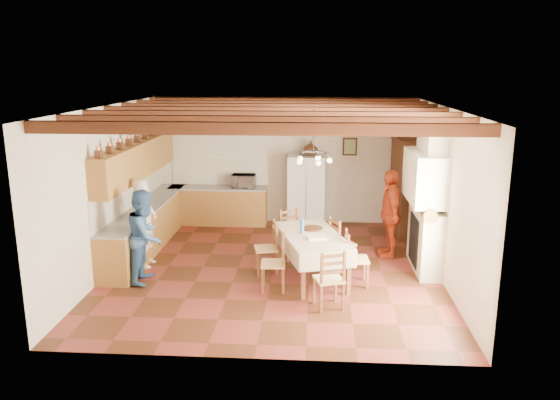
% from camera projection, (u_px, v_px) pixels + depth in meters
% --- Properties ---
extents(floor, '(6.00, 6.50, 0.02)m').
position_uv_depth(floor, '(274.00, 269.00, 10.20)').
color(floor, '#462212').
rests_on(floor, ground).
extents(ceiling, '(6.00, 6.50, 0.02)m').
position_uv_depth(ceiling, '(273.00, 106.00, 9.49)').
color(ceiling, white).
rests_on(ceiling, ground).
extents(wall_back, '(6.00, 0.02, 3.00)m').
position_uv_depth(wall_back, '(284.00, 160.00, 13.01)').
color(wall_back, beige).
rests_on(wall_back, ground).
extents(wall_front, '(6.00, 0.02, 3.00)m').
position_uv_depth(wall_front, '(253.00, 249.00, 6.69)').
color(wall_front, beige).
rests_on(wall_front, ground).
extents(wall_left, '(0.02, 6.50, 3.00)m').
position_uv_depth(wall_left, '(111.00, 188.00, 10.04)').
color(wall_left, beige).
rests_on(wall_left, ground).
extents(wall_right, '(0.02, 6.50, 3.00)m').
position_uv_depth(wall_right, '(443.00, 193.00, 9.65)').
color(wall_right, beige).
rests_on(wall_right, ground).
extents(ceiling_beams, '(6.00, 6.30, 0.16)m').
position_uv_depth(ceiling_beams, '(273.00, 112.00, 9.51)').
color(ceiling_beams, '#35180F').
rests_on(ceiling_beams, ground).
extents(lower_cabinets_left, '(0.60, 4.30, 0.86)m').
position_uv_depth(lower_cabinets_left, '(148.00, 228.00, 11.29)').
color(lower_cabinets_left, brown).
rests_on(lower_cabinets_left, ground).
extents(lower_cabinets_back, '(2.30, 0.60, 0.86)m').
position_uv_depth(lower_cabinets_back, '(219.00, 206.00, 13.06)').
color(lower_cabinets_back, brown).
rests_on(lower_cabinets_back, ground).
extents(countertop_left, '(0.62, 4.30, 0.04)m').
position_uv_depth(countertop_left, '(146.00, 207.00, 11.18)').
color(countertop_left, slate).
rests_on(countertop_left, lower_cabinets_left).
extents(countertop_back, '(2.34, 0.62, 0.04)m').
position_uv_depth(countertop_back, '(218.00, 188.00, 12.95)').
color(countertop_back, slate).
rests_on(countertop_back, lower_cabinets_back).
extents(backsplash_left, '(0.03, 4.30, 0.60)m').
position_uv_depth(backsplash_left, '(132.00, 191.00, 11.13)').
color(backsplash_left, silver).
rests_on(backsplash_left, ground).
extents(backsplash_back, '(2.30, 0.03, 0.60)m').
position_uv_depth(backsplash_back, '(220.00, 172.00, 13.15)').
color(backsplash_back, silver).
rests_on(backsplash_back, ground).
extents(upper_cabinets, '(0.35, 4.20, 0.70)m').
position_uv_depth(upper_cabinets, '(137.00, 160.00, 10.96)').
color(upper_cabinets, brown).
rests_on(upper_cabinets, ground).
extents(fireplace, '(0.56, 1.60, 2.80)m').
position_uv_depth(fireplace, '(424.00, 196.00, 9.89)').
color(fireplace, beige).
rests_on(fireplace, ground).
extents(wall_picture, '(0.34, 0.03, 0.42)m').
position_uv_depth(wall_picture, '(350.00, 147.00, 12.79)').
color(wall_picture, '#321E17').
rests_on(wall_picture, ground).
extents(refrigerator, '(0.86, 0.71, 1.70)m').
position_uv_depth(refrigerator, '(306.00, 191.00, 12.70)').
color(refrigerator, silver).
rests_on(refrigerator, floor).
extents(hutch, '(0.63, 1.24, 2.17)m').
position_uv_depth(hutch, '(406.00, 187.00, 12.05)').
color(hutch, '#371D0F').
rests_on(hutch, floor).
extents(dining_table, '(1.46, 2.07, 0.82)m').
position_uv_depth(dining_table, '(312.00, 239.00, 9.56)').
color(dining_table, beige).
rests_on(dining_table, floor).
extents(chandelier, '(0.47, 0.47, 0.03)m').
position_uv_depth(chandelier, '(313.00, 153.00, 9.20)').
color(chandelier, black).
rests_on(chandelier, ground).
extents(chair_left_near, '(0.42, 0.44, 0.96)m').
position_uv_depth(chair_left_near, '(273.00, 263.00, 9.14)').
color(chair_left_near, brown).
rests_on(chair_left_near, floor).
extents(chair_left_far, '(0.48, 0.50, 0.96)m').
position_uv_depth(chair_left_far, '(266.00, 248.00, 9.90)').
color(chair_left_far, brown).
rests_on(chair_left_far, floor).
extents(chair_right_near, '(0.42, 0.44, 0.96)m').
position_uv_depth(chair_right_near, '(357.00, 258.00, 9.34)').
color(chair_right_near, brown).
rests_on(chair_right_near, floor).
extents(chair_right_far, '(0.55, 0.56, 0.96)m').
position_uv_depth(chair_right_far, '(342.00, 242.00, 10.19)').
color(chair_right_far, brown).
rests_on(chair_right_far, floor).
extents(chair_end_near, '(0.53, 0.51, 0.96)m').
position_uv_depth(chair_end_near, '(329.00, 278.00, 8.46)').
color(chair_end_near, brown).
rests_on(chair_end_near, floor).
extents(chair_end_far, '(0.56, 0.55, 0.96)m').
position_uv_depth(chair_end_far, '(292.00, 234.00, 10.67)').
color(chair_end_far, brown).
rests_on(chair_end_far, floor).
extents(person_man, '(0.42, 0.63, 1.68)m').
position_uv_depth(person_man, '(145.00, 223.00, 10.18)').
color(person_man, silver).
rests_on(person_man, floor).
extents(person_woman_blue, '(0.63, 0.81, 1.64)m').
position_uv_depth(person_woman_blue, '(145.00, 236.00, 9.45)').
color(person_woman_blue, '#355F98').
rests_on(person_woman_blue, floor).
extents(person_woman_red, '(0.49, 1.05, 1.75)m').
position_uv_depth(person_woman_red, '(390.00, 214.00, 10.68)').
color(person_woman_red, '#A03015').
rests_on(person_woman_red, floor).
extents(microwave, '(0.55, 0.37, 0.30)m').
position_uv_depth(microwave, '(244.00, 181.00, 12.87)').
color(microwave, silver).
rests_on(microwave, countertop_back).
extents(fridge_vase, '(0.41, 0.41, 0.34)m').
position_uv_depth(fridge_vase, '(311.00, 148.00, 12.45)').
color(fridge_vase, '#371D0F').
rests_on(fridge_vase, refrigerator).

